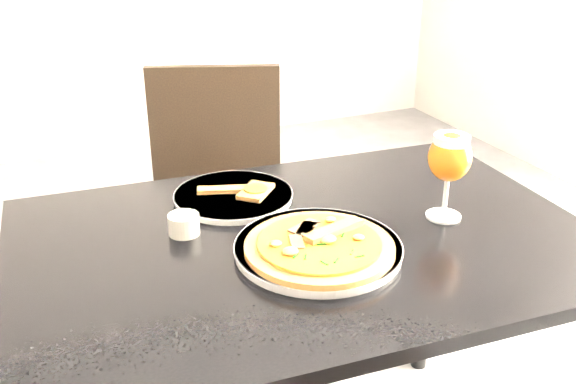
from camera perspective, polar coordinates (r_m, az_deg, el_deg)
name	(u,v)px	position (r m, az deg, el deg)	size (l,w,h in m)	color
dining_table	(305,273)	(1.39, 1.48, -7.21)	(1.24, 0.87, 0.75)	black
chair_far	(217,208)	(2.01, -6.37, -1.44)	(0.55, 0.55, 0.93)	black
plate_main	(318,249)	(1.28, 2.69, -5.06)	(0.33, 0.33, 0.02)	silver
pizza	(320,245)	(1.25, 2.84, -4.75)	(0.29, 0.29, 0.03)	brown
plate_second	(233,196)	(1.51, -4.87, -0.37)	(0.28, 0.28, 0.01)	silver
crust_scraps	(245,190)	(1.50, -3.87, 0.14)	(0.18, 0.13, 0.01)	brown
loose_crust	(272,231)	(1.35, -1.39, -3.50)	(0.11, 0.03, 0.01)	brown
sauce_cup	(184,223)	(1.36, -9.25, -2.77)	(0.07, 0.07, 0.04)	beige
beer_glass	(450,158)	(1.40, 14.19, 2.96)	(0.09, 0.09, 0.20)	silver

